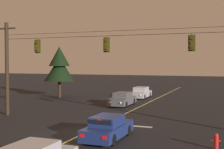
% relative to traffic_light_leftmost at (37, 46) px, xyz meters
% --- Properties ---
extents(ground_plane, '(180.00, 180.00, 0.00)m').
position_rel_traffic_light_leftmost_xyz_m(ground_plane, '(6.18, -4.10, -5.83)').
color(ground_plane, black).
extents(lane_centre_stripe, '(0.14, 60.00, 0.01)m').
position_rel_traffic_light_leftmost_xyz_m(lane_centre_stripe, '(6.18, 6.02, -5.82)').
color(lane_centre_stripe, '#D1C64C').
rests_on(lane_centre_stripe, ground).
extents(stop_bar_paint, '(3.40, 0.36, 0.01)m').
position_rel_traffic_light_leftmost_xyz_m(stop_bar_paint, '(8.08, -0.58, -5.82)').
color(stop_bar_paint, silver).
rests_on(stop_bar_paint, ground).
extents(signal_span_assembly, '(20.22, 0.32, 7.88)m').
position_rel_traffic_light_leftmost_xyz_m(signal_span_assembly, '(6.18, 0.02, -1.73)').
color(signal_span_assembly, '#2D2116').
rests_on(signal_span_assembly, ground).
extents(traffic_light_leftmost, '(0.48, 0.41, 1.22)m').
position_rel_traffic_light_leftmost_xyz_m(traffic_light_leftmost, '(0.00, 0.00, 0.00)').
color(traffic_light_leftmost, black).
extents(traffic_light_left_inner, '(0.48, 0.41, 1.22)m').
position_rel_traffic_light_leftmost_xyz_m(traffic_light_left_inner, '(6.07, 0.00, 0.00)').
color(traffic_light_left_inner, black).
extents(traffic_light_centre, '(0.48, 0.41, 1.22)m').
position_rel_traffic_light_leftmost_xyz_m(traffic_light_centre, '(12.31, 0.00, 0.00)').
color(traffic_light_centre, black).
extents(car_waiting_near_lane, '(1.80, 4.33, 1.39)m').
position_rel_traffic_light_leftmost_xyz_m(car_waiting_near_lane, '(8.11, -4.74, -5.18)').
color(car_waiting_near_lane, navy).
rests_on(car_waiting_near_lane, ground).
extents(car_oncoming_lead, '(1.80, 4.42, 1.39)m').
position_rel_traffic_light_leftmost_xyz_m(car_oncoming_lead, '(4.23, 9.16, -5.18)').
color(car_oncoming_lead, '#4C4C51').
rests_on(car_oncoming_lead, ground).
extents(car_oncoming_trailing, '(1.80, 4.42, 1.39)m').
position_rel_traffic_light_leftmost_xyz_m(car_oncoming_trailing, '(4.13, 16.61, -5.18)').
color(car_oncoming_trailing, '#A5A5AD').
rests_on(car_oncoming_trailing, ground).
extents(tree_verge_near, '(3.84, 3.84, 6.54)m').
position_rel_traffic_light_leftmost_xyz_m(tree_verge_near, '(-5.83, 13.45, -1.71)').
color(tree_verge_near, '#332316').
rests_on(tree_verge_near, ground).
extents(fire_hydrant, '(0.44, 0.22, 0.84)m').
position_rel_traffic_light_leftmost_xyz_m(fire_hydrant, '(14.17, -4.81, -5.38)').
color(fire_hydrant, red).
rests_on(fire_hydrant, ground).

